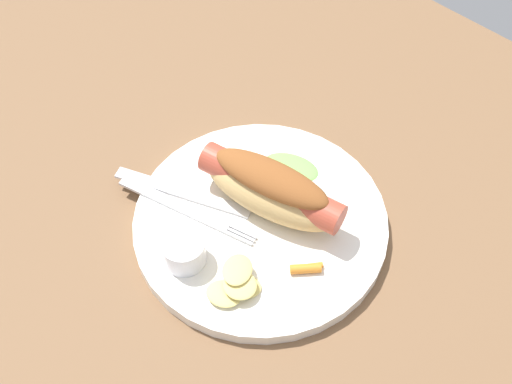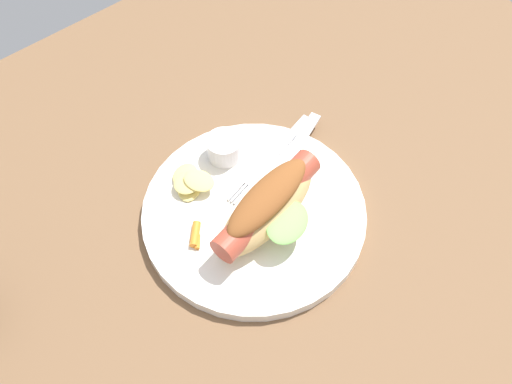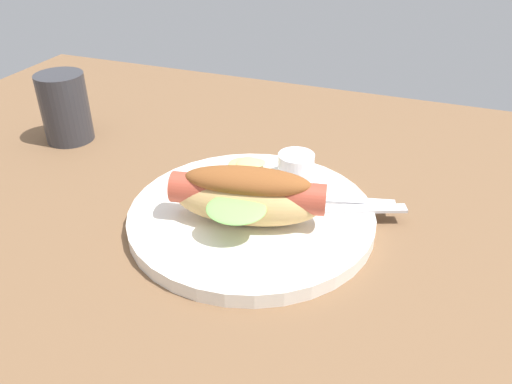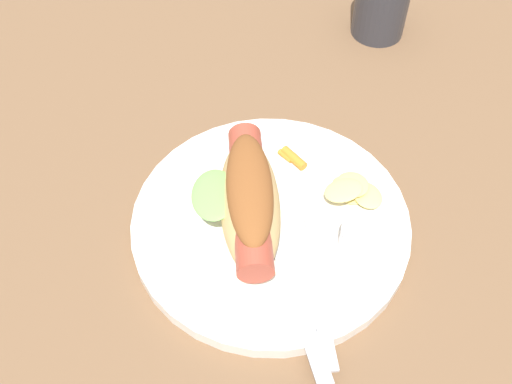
{
  "view_description": "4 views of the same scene",
  "coord_description": "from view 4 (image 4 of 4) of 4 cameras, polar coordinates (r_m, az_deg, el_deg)",
  "views": [
    {
      "loc": [
        -24.98,
        30.48,
        62.09
      ],
      "look_at": [
        3.5,
        -0.43,
        5.1
      ],
      "focal_mm": 48.19,
      "sensor_mm": 36.0,
      "label": 1
    },
    {
      "loc": [
        -21.33,
        -29.18,
        62.59
      ],
      "look_at": [
        3.27,
        0.62,
        4.07
      ],
      "focal_mm": 41.65,
      "sensor_mm": 36.0,
      "label": 2
    },
    {
      "loc": [
        19.7,
        -43.67,
        32.82
      ],
      "look_at": [
        3.42,
        -1.11,
        4.81
      ],
      "focal_mm": 35.82,
      "sensor_mm": 36.0,
      "label": 3
    },
    {
      "loc": [
        35.87,
        2.71,
        49.08
      ],
      "look_at": [
        3.09,
        -1.37,
        6.39
      ],
      "focal_mm": 41.88,
      "sensor_mm": 36.0,
      "label": 4
    }
  ],
  "objects": [
    {
      "name": "sauce_ramekin",
      "position": [
        0.56,
        10.26,
        -4.46
      ],
      "size": [
        4.43,
        4.43,
        3.07
      ],
      "primitive_type": "cylinder",
      "color": "white",
      "rests_on": "plate"
    },
    {
      "name": "plate",
      "position": [
        0.59,
        1.22,
        -2.95
      ],
      "size": [
        27.19,
        27.19,
        1.6
      ],
      "primitive_type": "cylinder",
      "color": "white",
      "rests_on": "ground_plane"
    },
    {
      "name": "hot_dog",
      "position": [
        0.55,
        -0.68,
        -0.7
      ],
      "size": [
        16.54,
        10.62,
        6.23
      ],
      "rotation": [
        0.0,
        0.0,
        3.34
      ],
      "color": "tan",
      "rests_on": "plate"
    },
    {
      "name": "knife",
      "position": [
        0.53,
        3.92,
        -10.25
      ],
      "size": [
        15.24,
        7.25,
        0.36
      ],
      "primitive_type": "cube",
      "rotation": [
        0.0,
        0.0,
        3.53
      ],
      "color": "silver",
      "rests_on": "plate"
    },
    {
      "name": "carrot_garnish",
      "position": [
        0.62,
        3.48,
        3.3
      ],
      "size": [
        2.87,
        3.26,
        0.98
      ],
      "color": "orange",
      "rests_on": "plate"
    },
    {
      "name": "chips_pile",
      "position": [
        0.6,
        9.2,
        0.2
      ],
      "size": [
        5.72,
        6.87,
        2.11
      ],
      "color": "#E4D074",
      "rests_on": "plate"
    },
    {
      "name": "ground_plane",
      "position": [
        0.62,
        1.62,
        -2.02
      ],
      "size": [
        120.0,
        90.0,
        1.8
      ],
      "primitive_type": "cube",
      "color": "brown"
    },
    {
      "name": "fork",
      "position": [
        0.54,
        5.6,
        -8.84
      ],
      "size": [
        16.51,
        5.21,
        0.4
      ],
      "rotation": [
        0.0,
        0.0,
        3.39
      ],
      "color": "silver",
      "rests_on": "plate"
    }
  ]
}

